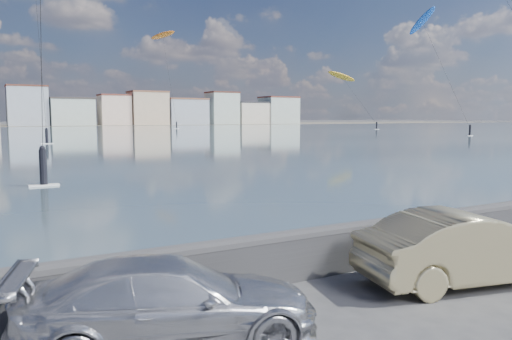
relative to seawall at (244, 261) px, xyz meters
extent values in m
cube|color=#2E4755|center=(0.00, 88.80, -0.58)|extent=(500.00, 177.00, 0.00)
cube|color=#28282B|center=(0.00, 0.00, -0.13)|extent=(400.00, 0.35, 0.90)
cylinder|color=#28282B|center=(0.00, 0.00, 0.32)|extent=(400.00, 0.36, 0.36)
cube|color=#9EA8B7|center=(11.00, 183.30, 6.17)|extent=(13.00, 10.00, 13.50)
cube|color=#562D23|center=(11.00, 183.30, 13.22)|extent=(13.26, 10.20, 0.60)
cube|color=#B7C6BC|center=(25.50, 183.30, 4.17)|extent=(15.00, 12.00, 9.50)
cube|color=#383330|center=(25.50, 183.30, 9.22)|extent=(15.30, 12.24, 0.60)
cube|color=beige|center=(41.00, 183.30, 4.92)|extent=(11.00, 9.00, 11.00)
cube|color=brown|center=(41.00, 183.30, 10.72)|extent=(11.22, 9.18, 0.60)
cube|color=#CCB293|center=(54.00, 183.30, 5.67)|extent=(14.00, 11.00, 12.50)
cube|color=brown|center=(54.00, 183.30, 12.22)|extent=(14.28, 11.22, 0.60)
cube|color=#9EA8B7|center=(69.50, 183.30, 4.42)|extent=(16.00, 12.00, 10.00)
cube|color=brown|center=(69.50, 183.30, 9.72)|extent=(16.32, 12.24, 0.60)
cube|color=#B7C6BC|center=(86.00, 183.30, 5.92)|extent=(12.00, 10.00, 13.00)
cube|color=#562D23|center=(86.00, 183.30, 12.72)|extent=(12.24, 10.20, 0.60)
cube|color=beige|center=(99.50, 183.30, 3.92)|extent=(14.00, 11.00, 9.00)
cube|color=#2D2D33|center=(99.50, 183.30, 8.72)|extent=(14.28, 11.22, 0.60)
cube|color=#B7C6BC|center=(114.00, 183.30, 5.17)|extent=(15.00, 12.00, 11.50)
cube|color=brown|center=(114.00, 183.30, 11.22)|extent=(15.30, 12.24, 0.60)
imported|color=silver|center=(-2.06, -1.56, 0.07)|extent=(4.79, 2.95, 1.30)
imported|color=#C6B683|center=(4.16, -1.87, 0.16)|extent=(4.75, 2.51, 1.49)
ellipsoid|color=orange|center=(43.78, 133.87, 26.19)|extent=(6.37, 10.29, 2.57)
cube|color=white|center=(42.48, 119.93, -0.53)|extent=(1.40, 0.42, 0.08)
cylinder|color=black|center=(42.48, 119.93, 0.37)|extent=(0.36, 0.36, 1.70)
sphere|color=black|center=(42.48, 119.93, 1.27)|extent=(0.28, 0.28, 0.28)
cylinder|color=black|center=(43.13, 126.90, 13.45)|extent=(1.33, 13.97, 25.48)
cube|color=white|center=(-1.75, 17.67, -0.53)|extent=(1.40, 0.42, 0.08)
cylinder|color=black|center=(-1.75, 17.67, 0.37)|extent=(0.36, 0.36, 1.70)
sphere|color=black|center=(-1.75, 17.67, 1.27)|extent=(0.28, 0.28, 0.28)
cube|color=white|center=(2.92, 57.81, -0.53)|extent=(1.40, 0.42, 0.08)
cylinder|color=black|center=(2.92, 57.81, 0.37)|extent=(0.36, 0.36, 1.70)
sphere|color=black|center=(2.92, 57.81, 1.27)|extent=(0.28, 0.28, 0.28)
cylinder|color=black|center=(3.09, 64.36, 17.88)|extent=(0.37, 13.13, 34.34)
ellipsoid|color=blue|center=(73.26, 63.71, 21.52)|extent=(2.99, 7.28, 5.12)
cube|color=white|center=(69.94, 49.02, -0.53)|extent=(1.40, 0.42, 0.08)
cylinder|color=black|center=(69.94, 49.02, 0.37)|extent=(0.36, 0.36, 1.70)
sphere|color=black|center=(69.94, 49.02, 1.27)|extent=(0.28, 0.28, 0.28)
cylinder|color=black|center=(71.60, 56.37, 11.12)|extent=(3.35, 14.72, 20.82)
ellipsoid|color=#BF8C19|center=(86.24, 104.65, 14.04)|extent=(10.01, 3.21, 3.86)
cube|color=white|center=(85.99, 89.61, -0.53)|extent=(1.40, 0.42, 0.08)
cylinder|color=black|center=(85.99, 89.61, 0.37)|extent=(0.36, 0.36, 1.70)
sphere|color=black|center=(85.99, 89.61, 1.27)|extent=(0.28, 0.28, 0.28)
cylinder|color=black|center=(86.12, 97.13, 7.38)|extent=(0.28, 15.06, 13.34)
camera|label=1|loc=(-4.43, -8.45, 2.83)|focal=35.00mm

